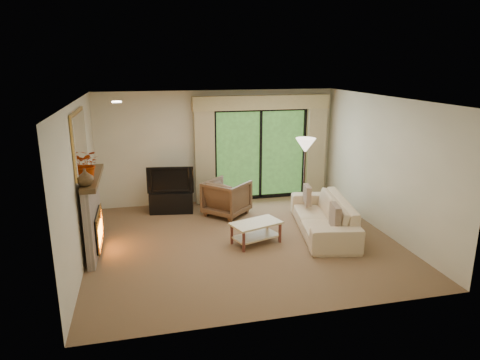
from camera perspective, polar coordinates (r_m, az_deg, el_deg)
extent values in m
plane|color=brown|center=(8.00, 0.49, -8.18)|extent=(5.50, 5.50, 0.00)
plane|color=white|center=(7.35, 0.54, 10.73)|extent=(5.50, 5.50, 0.00)
plane|color=beige|center=(9.96, -2.89, 4.40)|extent=(5.00, 0.00, 5.00)
plane|color=beige|center=(5.29, 6.96, -5.79)|extent=(5.00, 0.00, 5.00)
plane|color=beige|center=(7.44, -20.54, -0.40)|extent=(0.00, 5.00, 5.00)
plane|color=beige|center=(8.63, 18.57, 1.87)|extent=(0.00, 5.00, 5.00)
cube|color=tan|center=(9.77, -4.74, 3.55)|extent=(0.45, 0.18, 2.35)
cube|color=tan|center=(10.49, 10.03, 4.19)|extent=(0.45, 0.18, 2.35)
cube|color=tan|center=(9.90, 2.97, 10.30)|extent=(3.20, 0.24, 0.32)
cube|color=black|center=(9.56, -9.11, -2.86)|extent=(0.99, 0.55, 0.47)
imported|color=black|center=(9.41, -9.24, 0.16)|extent=(1.01, 0.27, 0.58)
imported|color=brown|center=(9.23, -1.78, -2.36)|extent=(1.17, 1.17, 0.77)
imported|color=beige|center=(8.45, 11.03, -4.71)|extent=(1.31, 2.42, 0.67)
cube|color=brown|center=(7.78, 12.57, -4.74)|extent=(0.19, 0.44, 0.42)
cube|color=brown|center=(8.92, 8.94, -1.96)|extent=(0.17, 0.40, 0.39)
imported|color=#46321C|center=(6.96, -19.97, 0.36)|extent=(0.30, 0.30, 0.27)
imported|color=#9D2C03|center=(7.35, -19.68, 2.00)|extent=(0.49, 0.45, 0.48)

